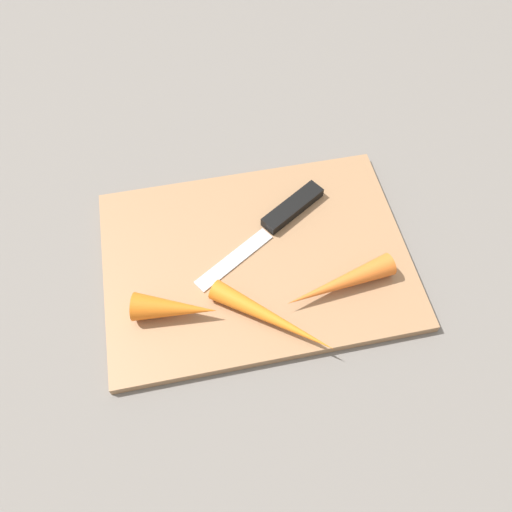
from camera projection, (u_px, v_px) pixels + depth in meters
The scene contains 6 objects.
ground_plane at pixel (256, 261), 0.62m from camera, with size 1.40×1.40×0.00m, color slate.
cutting_board at pixel (256, 259), 0.62m from camera, with size 0.36×0.26×0.01m, color #99704C.
knife at pixel (285, 213), 0.64m from camera, with size 0.18×0.12×0.01m.
carrot_shortest at pixel (175, 309), 0.56m from camera, with size 0.03×0.03×0.09m, color orange.
carrot_longest at pixel (268, 319), 0.55m from camera, with size 0.02×0.02×0.15m, color orange.
carrot_medium at pixel (340, 283), 0.58m from camera, with size 0.03×0.03×0.13m, color orange.
Camera 1 is at (-0.06, -0.32, 0.53)m, focal length 36.07 mm.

